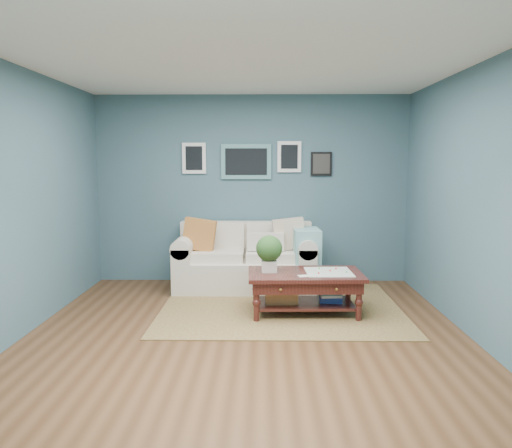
{
  "coord_description": "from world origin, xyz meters",
  "views": [
    {
      "loc": [
        0.17,
        -4.74,
        1.76
      ],
      "look_at": [
        0.08,
        1.0,
        1.03
      ],
      "focal_mm": 35.0,
      "sensor_mm": 36.0,
      "label": 1
    }
  ],
  "objects": [
    {
      "name": "loveseat",
      "position": [
        0.0,
        2.03,
        0.41
      ],
      "size": [
        1.96,
        0.89,
        1.01
      ],
      "color": "beige",
      "rests_on": "ground"
    },
    {
      "name": "room_shell",
      "position": [
        0.0,
        0.06,
        1.36
      ],
      "size": [
        5.0,
        5.02,
        2.7
      ],
      "color": "brown",
      "rests_on": "ground"
    },
    {
      "name": "coffee_table",
      "position": [
        0.58,
        0.88,
        0.4
      ],
      "size": [
        1.32,
        0.8,
        0.91
      ],
      "rotation": [
        0.0,
        0.0,
        0.03
      ],
      "color": "black",
      "rests_on": "ground"
    },
    {
      "name": "area_rug",
      "position": [
        0.38,
        1.11,
        0.01
      ],
      "size": [
        2.85,
        2.28,
        0.01
      ],
      "primitive_type": "cube",
      "color": "brown",
      "rests_on": "ground"
    }
  ]
}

